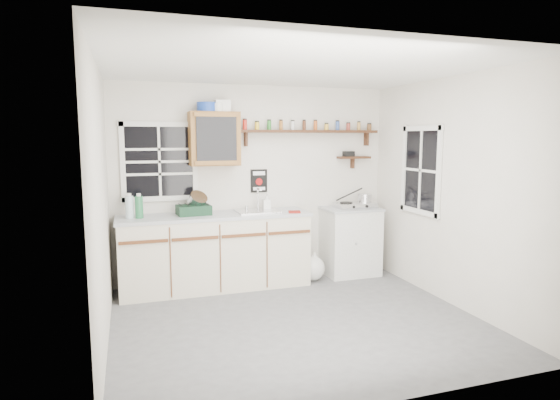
% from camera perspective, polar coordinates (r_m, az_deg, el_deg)
% --- Properties ---
extents(room, '(3.64, 3.24, 2.54)m').
position_cam_1_polar(room, '(4.58, 2.11, 0.21)').
color(room, '#515154').
rests_on(room, ground).
extents(main_cabinet, '(2.31, 0.63, 0.92)m').
position_cam_1_polar(main_cabinet, '(5.81, -7.85, -6.17)').
color(main_cabinet, beige).
rests_on(main_cabinet, floor).
extents(right_cabinet, '(0.73, 0.57, 0.91)m').
position_cam_1_polar(right_cabinet, '(6.41, 8.54, -4.94)').
color(right_cabinet, beige).
rests_on(right_cabinet, floor).
extents(sink, '(0.52, 0.44, 0.29)m').
position_cam_1_polar(sink, '(5.84, -2.75, -1.34)').
color(sink, silver).
rests_on(sink, main_cabinet).
extents(upper_cabinet, '(0.60, 0.32, 0.65)m').
position_cam_1_polar(upper_cabinet, '(5.80, -8.01, 7.40)').
color(upper_cabinet, brown).
rests_on(upper_cabinet, wall_back).
extents(upper_cabinet_clutter, '(0.40, 0.24, 0.14)m').
position_cam_1_polar(upper_cabinet_clutter, '(5.81, -8.14, 11.19)').
color(upper_cabinet_clutter, '#183A9D').
rests_on(upper_cabinet_clutter, upper_cabinet).
extents(spice_shelf, '(1.91, 0.18, 0.35)m').
position_cam_1_polar(spice_shelf, '(6.21, 3.58, 8.45)').
color(spice_shelf, '#321D0E').
rests_on(spice_shelf, wall_back).
extents(secondary_shelf, '(0.45, 0.16, 0.24)m').
position_cam_1_polar(secondary_shelf, '(6.49, 8.79, 5.20)').
color(secondary_shelf, '#321D0E').
rests_on(secondary_shelf, wall_back).
extents(warning_sign, '(0.22, 0.02, 0.30)m').
position_cam_1_polar(warning_sign, '(6.10, -2.58, 2.34)').
color(warning_sign, black).
rests_on(warning_sign, wall_back).
extents(window_back, '(0.93, 0.03, 0.98)m').
position_cam_1_polar(window_back, '(5.87, -14.48, 4.55)').
color(window_back, black).
rests_on(window_back, wall_back).
extents(window_right, '(0.03, 0.78, 1.08)m').
position_cam_1_polar(window_right, '(5.88, 16.81, 3.49)').
color(window_right, black).
rests_on(window_right, wall_back).
extents(water_bottles, '(0.20, 0.11, 0.29)m').
position_cam_1_polar(water_bottles, '(5.61, -17.35, -0.79)').
color(water_bottles, silver).
rests_on(water_bottles, main_cabinet).
extents(dish_rack, '(0.41, 0.32, 0.29)m').
position_cam_1_polar(dish_rack, '(5.71, -10.35, -0.83)').
color(dish_rack, black).
rests_on(dish_rack, main_cabinet).
extents(soap_bottle, '(0.10, 0.10, 0.21)m').
position_cam_1_polar(soap_bottle, '(5.96, -1.63, -0.26)').
color(soap_bottle, silver).
rests_on(soap_bottle, main_cabinet).
extents(rag, '(0.17, 0.16, 0.02)m').
position_cam_1_polar(rag, '(5.77, 1.77, -1.45)').
color(rag, maroon).
rests_on(rag, main_cabinet).
extents(hotplate, '(0.55, 0.31, 0.08)m').
position_cam_1_polar(hotplate, '(6.33, 9.17, -0.60)').
color(hotplate, silver).
rests_on(hotplate, right_cabinet).
extents(saucepan, '(0.45, 0.23, 0.19)m').
position_cam_1_polar(saucepan, '(6.38, 10.20, 0.26)').
color(saucepan, silver).
rests_on(saucepan, hotplate).
extents(trash_bag, '(0.36, 0.32, 0.41)m').
position_cam_1_polar(trash_bag, '(6.09, 4.07, -8.27)').
color(trash_bag, silver).
rests_on(trash_bag, floor).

